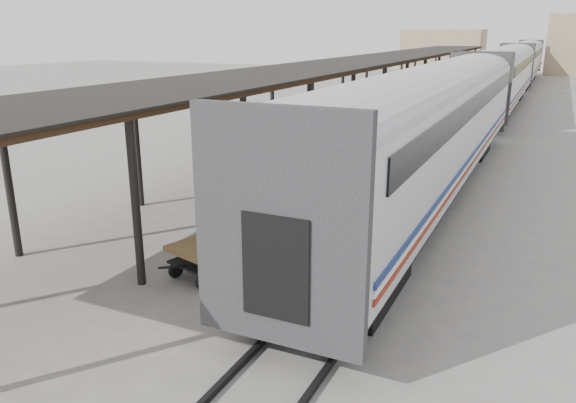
# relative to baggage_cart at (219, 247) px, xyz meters

# --- Properties ---
(ground) EXTENTS (160.00, 160.00, 0.00)m
(ground) POSITION_rel_baggage_cart_xyz_m (0.09, 0.59, -0.65)
(ground) COLOR slate
(ground) RESTS_ON ground
(train) EXTENTS (3.45, 76.01, 4.01)m
(train) POSITION_rel_baggage_cart_xyz_m (3.28, 34.38, 2.04)
(train) COLOR silver
(train) RESTS_ON ground
(canopy) EXTENTS (4.90, 64.30, 4.15)m
(canopy) POSITION_rel_baggage_cart_xyz_m (-3.31, 24.59, 3.36)
(canopy) COLOR #422B19
(canopy) RESTS_ON ground
(rails) EXTENTS (1.54, 150.00, 0.12)m
(rails) POSITION_rel_baggage_cart_xyz_m (3.29, 34.59, -0.59)
(rails) COLOR black
(rails) RESTS_ON ground
(building_left) EXTENTS (12.00, 8.00, 6.00)m
(building_left) POSITION_rel_baggage_cart_xyz_m (-9.91, 82.59, 2.35)
(building_left) COLOR tan
(building_left) RESTS_ON ground
(baggage_cart) EXTENTS (1.86, 2.65, 0.86)m
(baggage_cart) POSITION_rel_baggage_cart_xyz_m (0.00, 0.00, 0.00)
(baggage_cart) COLOR brown
(baggage_cart) RESTS_ON ground
(suitcase_stack) EXTENTS (1.41, 1.15, 0.43)m
(suitcase_stack) POSITION_rel_baggage_cart_xyz_m (0.02, 0.42, 0.38)
(suitcase_stack) COLOR #323234
(suitcase_stack) RESTS_ON baggage_cart
(luggage_tug) EXTENTS (1.00, 1.51, 1.27)m
(luggage_tug) POSITION_rel_baggage_cart_xyz_m (-2.72, 19.50, -0.07)
(luggage_tug) COLOR maroon
(luggage_tug) RESTS_ON ground
(porter) EXTENTS (0.59, 0.68, 1.56)m
(porter) POSITION_rel_baggage_cart_xyz_m (0.25, -0.65, 0.99)
(porter) COLOR navy
(porter) RESTS_ON baggage_cart
(pedestrian) EXTENTS (1.06, 0.59, 1.70)m
(pedestrian) POSITION_rel_baggage_cart_xyz_m (-3.42, 17.53, 0.20)
(pedestrian) COLOR black
(pedestrian) RESTS_ON ground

